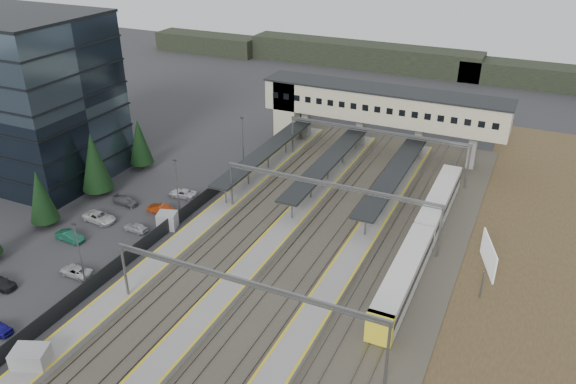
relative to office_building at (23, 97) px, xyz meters
The scene contains 15 objects.
ground 39.86m from the office_building, 18.43° to the right, with size 220.00×220.00×0.00m, color #2B2B2D.
office_building is the anchor object (origin of this frame).
conifer_row 22.40m from the office_building, 48.57° to the right, with size 4.42×49.82×9.50m.
car_park 32.05m from the office_building, 41.63° to the right, with size 10.63×44.57×1.29m.
lampposts 31.00m from the office_building, 21.00° to the right, with size 0.50×53.25×8.07m.
fence 32.32m from the office_building, 13.35° to the right, with size 0.08×90.00×2.00m.
relay_cabin_near 46.89m from the office_building, 44.08° to the right, with size 3.68×3.23×2.55m.
relay_cabin_far 31.34m from the office_building, 11.25° to the right, with size 2.89×2.63×2.20m.
rail_corridor 47.39m from the office_building, ahead, with size 34.00×90.00×0.92m.
canopies 46.29m from the office_building, 19.23° to the left, with size 23.10×30.00×3.28m.
footbridge 53.18m from the office_building, 34.47° to the left, with size 40.40×6.40×11.20m.
gantries 49.23m from the office_building, 10.62° to the right, with size 28.40×62.28×7.17m.
train 60.93m from the office_building, ahead, with size 2.68×37.22×3.37m.
billboard 68.35m from the office_building, ahead, with size 2.20×6.06×5.47m.
treeline_far 100.53m from the office_building, 53.31° to the left, with size 170.00×19.00×7.00m.
Camera 1 is at (33.52, -44.28, 37.67)m, focal length 35.00 mm.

